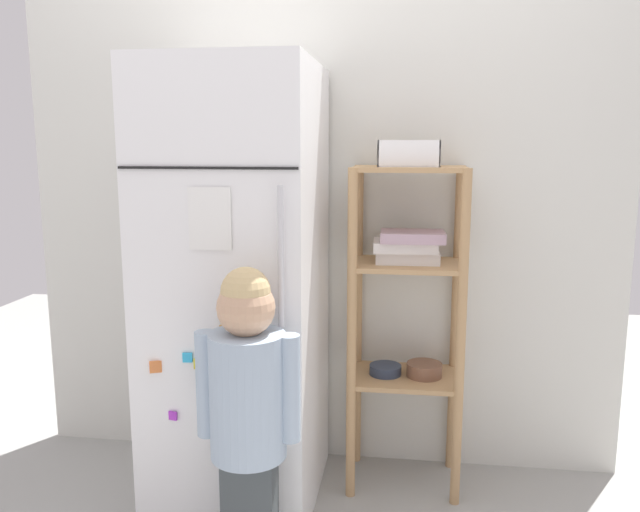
{
  "coord_description": "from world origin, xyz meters",
  "views": [
    {
      "loc": [
        0.36,
        -2.21,
        1.34
      ],
      "look_at": [
        0.05,
        0.02,
        0.94
      ],
      "focal_mm": 35.72,
      "sensor_mm": 36.0,
      "label": 1
    }
  ],
  "objects_px": {
    "child_standing": "(248,394)",
    "pantry_shelf_unit": "(407,293)",
    "refrigerator": "(239,290)",
    "fruit_bin": "(412,156)"
  },
  "relations": [
    {
      "from": "pantry_shelf_unit",
      "to": "fruit_bin",
      "type": "relative_size",
      "value": 5.64
    },
    {
      "from": "child_standing",
      "to": "fruit_bin",
      "type": "xyz_separation_m",
      "value": [
        0.47,
        0.63,
        0.7
      ]
    },
    {
      "from": "fruit_bin",
      "to": "child_standing",
      "type": "bearing_deg",
      "value": -126.67
    },
    {
      "from": "child_standing",
      "to": "pantry_shelf_unit",
      "type": "relative_size",
      "value": 0.79
    },
    {
      "from": "child_standing",
      "to": "pantry_shelf_unit",
      "type": "xyz_separation_m",
      "value": [
        0.47,
        0.64,
        0.18
      ]
    },
    {
      "from": "pantry_shelf_unit",
      "to": "fruit_bin",
      "type": "distance_m",
      "value": 0.52
    },
    {
      "from": "child_standing",
      "to": "pantry_shelf_unit",
      "type": "bearing_deg",
      "value": 53.9
    },
    {
      "from": "refrigerator",
      "to": "fruit_bin",
      "type": "height_order",
      "value": "refrigerator"
    },
    {
      "from": "refrigerator",
      "to": "child_standing",
      "type": "relative_size",
      "value": 1.64
    },
    {
      "from": "child_standing",
      "to": "pantry_shelf_unit",
      "type": "distance_m",
      "value": 0.81
    }
  ]
}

